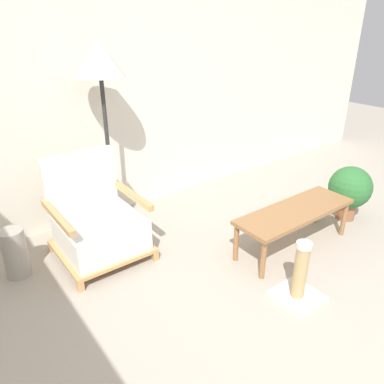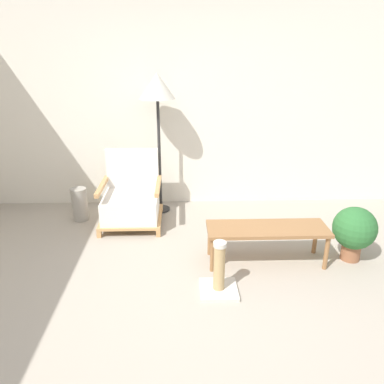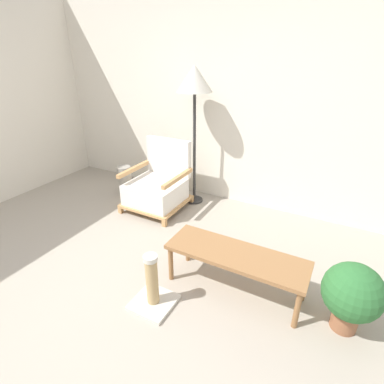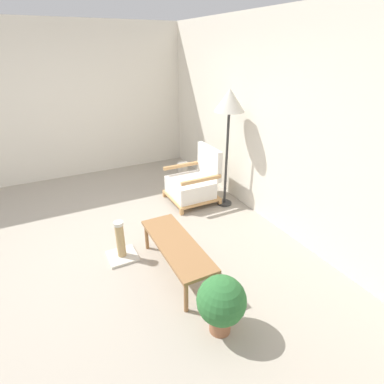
# 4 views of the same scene
# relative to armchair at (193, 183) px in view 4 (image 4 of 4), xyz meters

# --- Properties ---
(ground_plane) EXTENTS (14.00, 14.00, 0.00)m
(ground_plane) POSITION_rel_armchair_xyz_m (0.74, -1.76, -0.30)
(ground_plane) COLOR #A89E8E
(wall_back) EXTENTS (8.00, 0.06, 2.70)m
(wall_back) POSITION_rel_armchair_xyz_m (0.74, 0.70, 1.05)
(wall_back) COLOR silver
(wall_back) RESTS_ON ground_plane
(wall_left) EXTENTS (0.06, 8.00, 2.70)m
(wall_left) POSITION_rel_armchair_xyz_m (-2.02, -1.26, 1.05)
(wall_left) COLOR silver
(wall_left) RESTS_ON ground_plane
(armchair) EXTENTS (0.73, 0.72, 0.87)m
(armchair) POSITION_rel_armchair_xyz_m (0.00, 0.00, 0.00)
(armchair) COLOR tan
(armchair) RESTS_ON ground_plane
(floor_lamp) EXTENTS (0.43, 0.43, 1.76)m
(floor_lamp) POSITION_rel_armchair_xyz_m (0.34, 0.38, 1.25)
(floor_lamp) COLOR #2D2D2D
(floor_lamp) RESTS_ON ground_plane
(coffee_table) EXTENTS (1.19, 0.39, 0.38)m
(coffee_table) POSITION_rel_armchair_xyz_m (1.45, -0.95, 0.04)
(coffee_table) COLOR olive
(coffee_table) RESTS_ON ground_plane
(vase) EXTENTS (0.19, 0.19, 0.41)m
(vase) POSITION_rel_armchair_xyz_m (-0.66, 0.12, -0.09)
(vase) COLOR #9E998E
(vase) RESTS_ON ground_plane
(potted_plant) EXTENTS (0.43, 0.43, 0.57)m
(potted_plant) POSITION_rel_armchair_xyz_m (2.33, -0.93, 0.04)
(potted_plant) COLOR #935B3D
(potted_plant) RESTS_ON ground_plane
(scratching_post) EXTENTS (0.34, 0.34, 0.49)m
(scratching_post) POSITION_rel_armchair_xyz_m (0.93, -1.44, -0.14)
(scratching_post) COLOR beige
(scratching_post) RESTS_ON ground_plane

